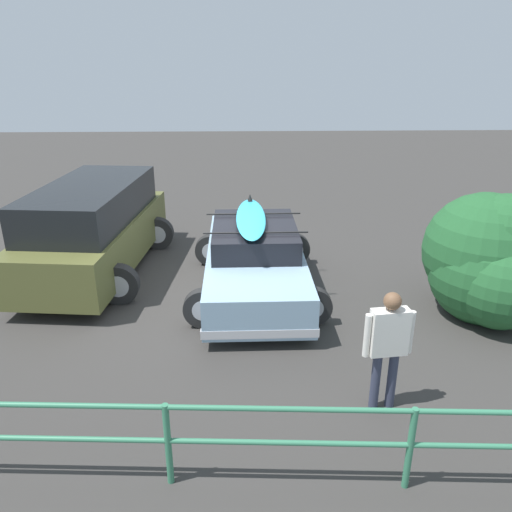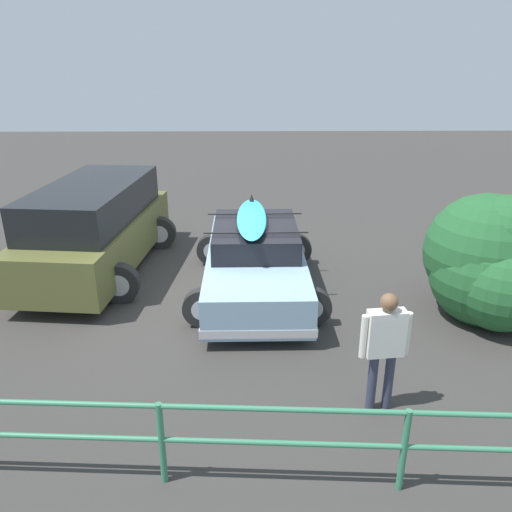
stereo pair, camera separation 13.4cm
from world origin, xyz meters
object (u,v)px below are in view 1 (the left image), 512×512
at_px(sedan_car, 255,260).
at_px(suv_car, 94,228).
at_px(bush_near_left, 493,265).
at_px(person_bystander, 388,341).

relative_size(sedan_car, suv_car, 0.87).
height_order(suv_car, bush_near_left, bush_near_left).
xyz_separation_m(suv_car, person_bystander, (-4.71, 4.51, 0.02)).
bearing_deg(person_bystander, bush_near_left, -135.74).
distance_m(sedan_car, person_bystander, 3.80).
bearing_deg(sedan_car, bush_near_left, 164.43).
height_order(person_bystander, bush_near_left, bush_near_left).
relative_size(suv_car, bush_near_left, 2.12).
bearing_deg(suv_car, person_bystander, 136.27).
xyz_separation_m(suv_car, bush_near_left, (-7.15, 2.13, -0.02)).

